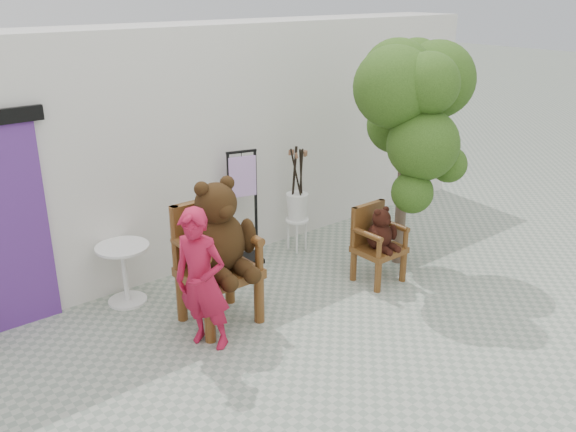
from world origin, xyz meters
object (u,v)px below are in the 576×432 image
object	(u,v)px
cafe_table	(124,267)
chair_small	(378,237)
stool_bucket	(297,206)
tree	(414,99)
person	(202,281)
display_stand	(243,220)
chair_big	(217,243)

from	to	relation	value
cafe_table	chair_small	bearing A→B (deg)	-28.41
stool_bucket	tree	world-z (taller)	tree
person	cafe_table	bearing A→B (deg)	158.90
chair_small	stool_bucket	xyz separation A→B (m)	(-0.17, 1.32, 0.07)
chair_small	display_stand	distance (m)	1.75
person	tree	distance (m)	3.39
chair_small	stool_bucket	bearing A→B (deg)	97.19
chair_big	tree	world-z (taller)	tree
person	chair_small	bearing A→B (deg)	61.95
display_stand	person	bearing A→B (deg)	-121.42
chair_big	chair_small	bearing A→B (deg)	-11.32
cafe_table	display_stand	size ratio (longest dim) A/B	0.47
tree	chair_big	bearing A→B (deg)	173.27
stool_bucket	tree	distance (m)	2.11
chair_small	cafe_table	xyz separation A→B (m)	(-2.64, 1.43, -0.14)
chair_small	display_stand	size ratio (longest dim) A/B	0.63
cafe_table	chair_big	bearing A→B (deg)	-59.44
chair_small	tree	xyz separation A→B (m)	(0.61, 0.10, 1.59)
cafe_table	display_stand	distance (m)	1.69
display_stand	stool_bucket	size ratio (longest dim) A/B	1.04
chair_big	cafe_table	size ratio (longest dim) A/B	2.30
display_stand	stool_bucket	bearing A→B (deg)	4.52
person	stool_bucket	distance (m)	2.66
chair_big	chair_small	distance (m)	2.11
chair_small	person	world-z (taller)	person
chair_big	display_stand	distance (m)	1.55
chair_big	stool_bucket	size ratio (longest dim) A/B	1.11
chair_small	person	distance (m)	2.48
chair_small	chair_big	bearing A→B (deg)	168.68
display_stand	tree	bearing A→B (deg)	-26.37
person	stool_bucket	bearing A→B (deg)	91.78
display_stand	cafe_table	bearing A→B (deg)	-164.08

